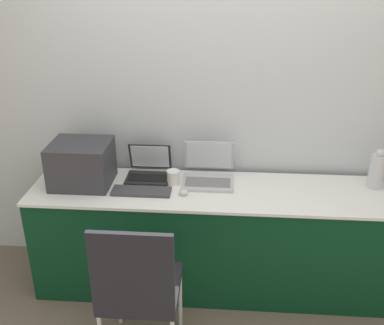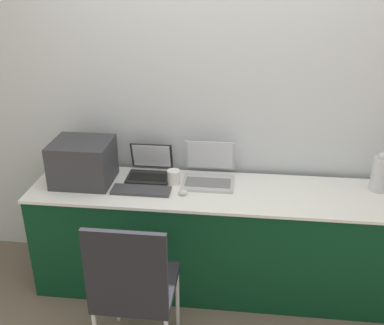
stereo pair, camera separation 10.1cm
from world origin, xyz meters
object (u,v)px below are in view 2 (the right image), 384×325
coffee_cup (174,177)px  external_keyboard (141,190)px  laptop_left (150,169)px  metal_pitcher (380,173)px  chair (133,284)px  printer (83,160)px  laptop_right (209,173)px  mouse (183,193)px

coffee_cup → external_keyboard: bearing=-143.4°
laptop_left → metal_pitcher: (1.53, -0.04, 0.07)m
chair → coffee_cup: bearing=82.5°
metal_pitcher → chair: 1.71m
printer → laptop_left: printer is taller
laptop_right → mouse: bearing=-122.2°
laptop_right → printer: bearing=-172.1°
laptop_left → external_keyboard: bearing=-92.3°
chair → laptop_right: bearing=68.9°
laptop_right → coffee_cup: 0.24m
laptop_left → mouse: 0.37m
coffee_cup → mouse: (0.08, -0.16, -0.03)m
external_keyboard → mouse: mouse is taller
coffee_cup → laptop_left: bearing=152.2°
laptop_left → metal_pitcher: size_ratio=1.09×
metal_pitcher → laptop_right: bearing=179.0°
printer → chair: bearing=-56.3°
printer → chair: size_ratio=0.40×
chair → mouse: bearing=73.5°
laptop_right → metal_pitcher: 1.11m
external_keyboard → chair: bearing=-82.2°
laptop_right → metal_pitcher: (1.11, -0.02, 0.07)m
laptop_left → laptop_right: (0.42, -0.02, 0.01)m
laptop_left → printer: bearing=-162.2°
mouse → metal_pitcher: (1.26, 0.21, 0.10)m
laptop_left → metal_pitcher: metal_pitcher is taller
laptop_right → metal_pitcher: size_ratio=1.27×
mouse → metal_pitcher: 1.28m
laptop_left → external_keyboard: size_ratio=0.77×
coffee_cup → chair: (-0.10, -0.80, -0.26)m
metal_pitcher → external_keyboard: bearing=-172.6°
coffee_cup → mouse: 0.18m
printer → external_keyboard: size_ratio=1.02×
metal_pitcher → coffee_cup: bearing=-177.6°
printer → chair: 0.98m
laptop_left → chair: 0.93m
laptop_left → mouse: bearing=-43.5°
laptop_right → mouse: size_ratio=5.53×
printer → metal_pitcher: bearing=2.8°
mouse → coffee_cup: bearing=118.1°
mouse → chair: 0.70m
mouse → chair: bearing=-106.5°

